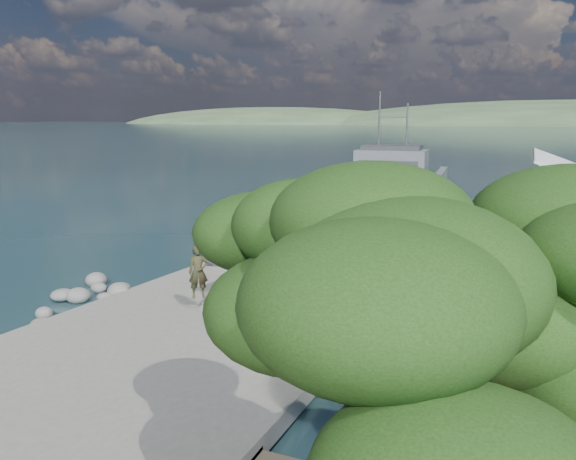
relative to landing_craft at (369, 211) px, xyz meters
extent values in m
plane|color=#19343D|center=(0.31, -22.01, -0.83)|extent=(1400.00, 1400.00, 0.00)
cube|color=slate|center=(0.31, -23.01, -0.58)|extent=(10.00, 18.00, 0.50)
cube|color=#4C535A|center=(-0.02, 0.21, -0.40)|extent=(10.84, 29.55, 2.41)
cube|color=#4C535A|center=(-4.06, -0.10, 1.39)|extent=(2.75, 28.94, 1.26)
cube|color=#4C535A|center=(4.03, 0.51, 1.39)|extent=(2.75, 28.94, 1.26)
cube|color=#4C535A|center=(1.06, -14.14, 0.14)|extent=(8.70, 1.04, 2.51)
cube|color=#4C535A|center=(-0.74, 9.84, 2.26)|extent=(6.07, 4.29, 2.90)
cube|color=#2E3134|center=(-0.74, 9.84, 3.90)|extent=(5.05, 3.44, 0.39)
cylinder|color=gray|center=(-1.90, 9.75, 6.12)|extent=(0.15, 0.15, 4.83)
cylinder|color=gray|center=(0.42, 9.93, 5.64)|extent=(0.15, 0.15, 3.86)
cylinder|color=black|center=(1.22, -20.57, 0.26)|extent=(0.53, 1.22, 1.18)
cylinder|color=black|center=(3.30, -20.35, 0.26)|extent=(0.53, 1.22, 1.18)
cylinder|color=black|center=(0.90, -17.49, 0.26)|extent=(0.53, 1.22, 1.18)
cylinder|color=black|center=(2.98, -17.27, 0.26)|extent=(0.53, 1.22, 1.18)
cylinder|color=black|center=(0.71, -15.68, 0.26)|extent=(0.53, 1.22, 1.18)
cylinder|color=black|center=(2.79, -15.46, 0.26)|extent=(0.53, 1.22, 1.18)
cube|color=black|center=(2.00, -17.93, 0.40)|extent=(2.71, 7.08, 0.23)
cube|color=black|center=(2.25, -20.37, 1.35)|extent=(2.45, 2.05, 1.82)
cube|color=black|center=(2.37, -21.45, 0.90)|extent=(2.17, 1.03, 0.91)
cube|color=black|center=(1.87, -16.66, 0.72)|extent=(2.70, 4.40, 0.32)
cube|color=black|center=(1.85, -16.48, 2.03)|extent=(2.53, 3.66, 2.27)
cube|color=#2E3134|center=(2.41, -21.91, 0.35)|extent=(2.29, 0.46, 0.27)
imported|color=black|center=(-0.56, -21.09, 0.63)|extent=(0.83, 0.79, 1.91)
ellipsoid|color=black|center=(8.97, -31.52, 4.41)|extent=(5.24, 4.87, 2.25)
ellipsoid|color=black|center=(5.79, -28.71, 4.41)|extent=(2.62, 2.62, 1.50)
camera|label=1|loc=(9.98, -37.58, 6.43)|focal=35.00mm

